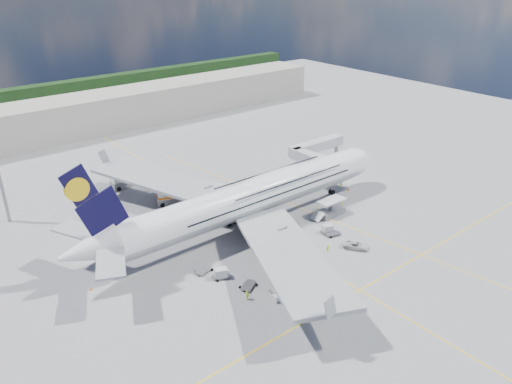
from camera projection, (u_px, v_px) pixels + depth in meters
ground at (283, 244)px, 100.46m from camera, size 300.00×300.00×0.00m
taxi_line_main at (283, 244)px, 100.46m from camera, size 0.25×220.00×0.01m
taxi_line_cross at (360, 290)px, 86.38m from camera, size 120.00×0.25×0.01m
taxi_line_diag at (299, 207)px, 115.52m from camera, size 14.16×99.06×0.01m
airliner at (253, 197)px, 104.77m from camera, size 77.26×79.15×23.71m
jet_bridge at (315, 152)px, 129.39m from camera, size 18.80×12.10×8.50m
cargo_loader at (330, 210)px, 111.60m from camera, size 8.53×3.20×3.67m
terminal at (91, 114)px, 164.84m from camera, size 180.00×16.00×12.00m
tree_line at (139, 80)px, 220.27m from camera, size 160.00×6.00×8.00m
dolly_row_a at (277, 287)px, 85.73m from camera, size 2.87×1.73×1.73m
dolly_row_b at (221, 273)px, 89.30m from camera, size 3.45×2.74×1.93m
dolly_row_c at (204, 270)px, 91.30m from camera, size 3.71×2.61×0.49m
dolly_back at (248, 285)px, 87.01m from camera, size 3.76×3.15×0.49m
dolly_nose_far at (333, 234)px, 103.60m from camera, size 3.60×2.58×0.48m
dolly_nose_near at (328, 229)px, 104.36m from camera, size 3.07×2.22×1.75m
baggage_tug at (279, 296)px, 83.76m from camera, size 2.61×1.44×1.56m
catering_truck_inner at (171, 196)px, 116.28m from camera, size 7.79×4.84×4.32m
catering_truck_outer at (124, 180)px, 125.09m from camera, size 7.11×3.17×4.14m
service_van at (356, 245)px, 98.67m from camera, size 4.81×5.57×1.42m
crew_nose at (341, 183)px, 125.60m from camera, size 0.85×0.73×1.97m
crew_loader at (342, 203)px, 115.80m from camera, size 0.94×0.87×1.54m
crew_wing at (247, 295)px, 83.60m from camera, size 0.64×1.15×1.86m
crew_van at (317, 212)px, 111.11m from camera, size 1.02×1.06×1.84m
crew_tug at (328, 249)px, 97.29m from camera, size 1.05×0.63×1.59m
cone_nose at (349, 189)px, 123.88m from camera, size 0.48×0.48×0.61m
cone_wing_left_inner at (186, 204)px, 116.50m from camera, size 0.44×0.44×0.56m
cone_wing_left_outer at (147, 188)px, 125.00m from camera, size 0.40×0.40×0.51m
cone_wing_right_inner at (275, 278)px, 89.24m from camera, size 0.43×0.43×0.54m
cone_wing_right_outer at (320, 296)px, 84.44m from camera, size 0.45×0.45×0.58m
cone_tail at (91, 289)px, 86.28m from camera, size 0.42×0.42×0.53m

